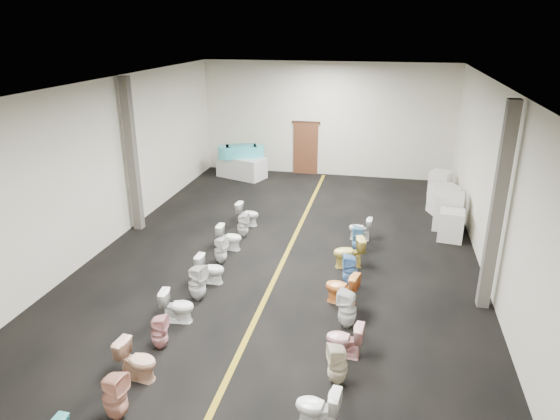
# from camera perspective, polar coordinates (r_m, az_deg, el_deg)

# --- Properties ---
(floor) EXTENTS (16.00, 16.00, 0.00)m
(floor) POSITION_cam_1_polar(r_m,az_deg,el_deg) (13.40, 0.62, -5.30)
(floor) COLOR black
(floor) RESTS_ON ground
(ceiling) EXTENTS (16.00, 16.00, 0.00)m
(ceiling) POSITION_cam_1_polar(r_m,az_deg,el_deg) (12.14, 0.70, 14.19)
(ceiling) COLOR black
(ceiling) RESTS_ON ground
(wall_back) EXTENTS (10.00, 0.00, 10.00)m
(wall_back) POSITION_cam_1_polar(r_m,az_deg,el_deg) (20.29, 5.30, 10.23)
(wall_back) COLOR beige
(wall_back) RESTS_ON ground
(wall_front) EXTENTS (10.00, 0.00, 10.00)m
(wall_front) POSITION_cam_1_polar(r_m,az_deg,el_deg) (5.77, -16.57, -18.86)
(wall_front) COLOR beige
(wall_front) RESTS_ON ground
(wall_left) EXTENTS (0.00, 16.00, 16.00)m
(wall_left) POSITION_cam_1_polar(r_m,az_deg,el_deg) (14.41, -19.29, 4.94)
(wall_left) COLOR beige
(wall_left) RESTS_ON ground
(wall_right) EXTENTS (0.00, 16.00, 16.00)m
(wall_right) POSITION_cam_1_polar(r_m,az_deg,el_deg) (12.62, 23.51, 2.26)
(wall_right) COLOR beige
(wall_right) RESTS_ON ground
(aisle_stripe) EXTENTS (0.12, 15.60, 0.01)m
(aisle_stripe) POSITION_cam_1_polar(r_m,az_deg,el_deg) (13.40, 0.62, -5.29)
(aisle_stripe) COLOR olive
(aisle_stripe) RESTS_ON floor
(back_door) EXTENTS (1.00, 0.10, 2.10)m
(back_door) POSITION_cam_1_polar(r_m,az_deg,el_deg) (20.59, 2.95, 7.03)
(back_door) COLOR #562D19
(back_door) RESTS_ON floor
(door_frame) EXTENTS (1.15, 0.08, 0.10)m
(door_frame) POSITION_cam_1_polar(r_m,az_deg,el_deg) (20.37, 3.00, 9.96)
(door_frame) COLOR #331C11
(door_frame) RESTS_ON back_door
(column_left) EXTENTS (0.25, 0.25, 4.50)m
(column_left) POSITION_cam_1_polar(r_m,az_deg,el_deg) (15.12, -16.55, 5.94)
(column_left) COLOR #59544C
(column_left) RESTS_ON floor
(column_right) EXTENTS (0.25, 0.25, 4.50)m
(column_right) POSITION_cam_1_polar(r_m,az_deg,el_deg) (11.17, 23.57, 0.02)
(column_right) COLOR #59544C
(column_right) RESTS_ON floor
(display_table) EXTENTS (2.10, 1.54, 0.84)m
(display_table) POSITION_cam_1_polar(r_m,az_deg,el_deg) (20.23, -4.40, 4.91)
(display_table) COLOR silver
(display_table) RESTS_ON floor
(bathtub) EXTENTS (1.79, 1.06, 0.55)m
(bathtub) POSITION_cam_1_polar(r_m,az_deg,el_deg) (20.07, -4.45, 6.70)
(bathtub) COLOR #46C3CA
(bathtub) RESTS_ON display_table
(appliance_crate_a) EXTENTS (0.76, 0.76, 0.87)m
(appliance_crate_a) POSITION_cam_1_polar(r_m,az_deg,el_deg) (15.06, 18.95, -1.67)
(appliance_crate_a) COLOR silver
(appliance_crate_a) RESTS_ON floor
(appliance_crate_b) EXTENTS (0.93, 0.93, 1.11)m
(appliance_crate_b) POSITION_cam_1_polar(r_m,az_deg,el_deg) (15.81, 18.71, -0.12)
(appliance_crate_b) COLOR silver
(appliance_crate_b) RESTS_ON floor
(appliance_crate_c) EXTENTS (1.08, 1.08, 0.94)m
(appliance_crate_c) POSITION_cam_1_polar(r_m,az_deg,el_deg) (17.02, 18.28, 1.06)
(appliance_crate_c) COLOR beige
(appliance_crate_c) RESTS_ON floor
(appliance_crate_d) EXTENTS (0.86, 0.86, 0.93)m
(appliance_crate_d) POSITION_cam_1_polar(r_m,az_deg,el_deg) (18.75, 17.81, 2.85)
(appliance_crate_d) COLOR white
(appliance_crate_d) RESTS_ON floor
(toilet_left_1) EXTENTS (0.44, 0.43, 0.83)m
(toilet_left_1) POSITION_cam_1_polar(r_m,az_deg,el_deg) (8.64, -18.35, -19.56)
(toilet_left_1) COLOR tan
(toilet_left_1) RESTS_ON floor
(toilet_left_2) EXTENTS (0.75, 0.48, 0.73)m
(toilet_left_2) POSITION_cam_1_polar(r_m,az_deg,el_deg) (9.36, -16.00, -16.18)
(toilet_left_2) COLOR #E0AE8E
(toilet_left_2) RESTS_ON floor
(toilet_left_3) EXTENTS (0.36, 0.35, 0.71)m
(toilet_left_3) POSITION_cam_1_polar(r_m,az_deg,el_deg) (9.99, -13.63, -13.41)
(toilet_left_3) COLOR #D59194
(toilet_left_3) RESTS_ON floor
(toilet_left_4) EXTENTS (0.73, 0.47, 0.71)m
(toilet_left_4) POSITION_cam_1_polar(r_m,az_deg,el_deg) (10.72, -11.64, -10.70)
(toilet_left_4) COLOR white
(toilet_left_4) RESTS_ON floor
(toilet_left_5) EXTENTS (0.47, 0.47, 0.85)m
(toilet_left_5) POSITION_cam_1_polar(r_m,az_deg,el_deg) (11.37, -9.45, -8.20)
(toilet_left_5) COLOR silver
(toilet_left_5) RESTS_ON floor
(toilet_left_6) EXTENTS (0.69, 0.40, 0.70)m
(toilet_left_6) POSITION_cam_1_polar(r_m,az_deg,el_deg) (12.09, -7.95, -6.70)
(toilet_left_6) COLOR white
(toilet_left_6) RESTS_ON floor
(toilet_left_7) EXTENTS (0.42, 0.42, 0.72)m
(toilet_left_7) POSITION_cam_1_polar(r_m,az_deg,el_deg) (12.99, -6.81, -4.56)
(toilet_left_7) COLOR white
(toilet_left_7) RESTS_ON floor
(toilet_left_8) EXTENTS (0.70, 0.41, 0.70)m
(toilet_left_8) POSITION_cam_1_polar(r_m,az_deg,el_deg) (13.74, -5.79, -3.13)
(toilet_left_8) COLOR white
(toilet_left_8) RESTS_ON floor
(toilet_left_9) EXTENTS (0.35, 0.34, 0.72)m
(toilet_left_9) POSITION_cam_1_polar(r_m,az_deg,el_deg) (14.49, -4.28, -1.77)
(toilet_left_9) COLOR silver
(toilet_left_9) RESTS_ON floor
(toilet_left_10) EXTENTS (0.73, 0.46, 0.71)m
(toilet_left_10) POSITION_cam_1_polar(r_m,az_deg,el_deg) (15.34, -3.73, -0.47)
(toilet_left_10) COLOR white
(toilet_left_10) RESTS_ON floor
(toilet_right_1) EXTENTS (0.73, 0.46, 0.71)m
(toilet_right_1) POSITION_cam_1_polar(r_m,az_deg,el_deg) (8.18, 4.30, -21.60)
(toilet_right_1) COLOR white
(toilet_right_1) RESTS_ON floor
(toilet_right_2) EXTENTS (0.45, 0.44, 0.77)m
(toilet_right_2) POSITION_cam_1_polar(r_m,az_deg,el_deg) (8.95, 6.60, -17.15)
(toilet_right_2) COLOR beige
(toilet_right_2) RESTS_ON floor
(toilet_right_3) EXTENTS (0.72, 0.45, 0.70)m
(toilet_right_3) POSITION_cam_1_polar(r_m,az_deg,el_deg) (9.61, 7.36, -14.47)
(toilet_right_3) COLOR #E5A3A4
(toilet_right_3) RESTS_ON floor
(toilet_right_4) EXTENTS (0.45, 0.45, 0.83)m
(toilet_right_4) POSITION_cam_1_polar(r_m,az_deg,el_deg) (10.38, 7.70, -11.17)
(toilet_right_4) COLOR white
(toilet_right_4) RESTS_ON floor
(toilet_right_5) EXTENTS (0.82, 0.59, 0.76)m
(toilet_right_5) POSITION_cam_1_polar(r_m,az_deg,el_deg) (11.20, 7.05, -8.82)
(toilet_right_5) COLOR orange
(toilet_right_5) RESTS_ON floor
(toilet_right_6) EXTENTS (0.41, 0.40, 0.78)m
(toilet_right_6) POSITION_cam_1_polar(r_m,az_deg,el_deg) (11.95, 8.02, -6.82)
(toilet_right_6) COLOR #6499D4
(toilet_right_6) RESTS_ON floor
(toilet_right_7) EXTENTS (0.87, 0.64, 0.79)m
(toilet_right_7) POSITION_cam_1_polar(r_m,az_deg,el_deg) (12.80, 7.86, -4.85)
(toilet_right_7) COLOR #DCC356
(toilet_right_7) RESTS_ON floor
(toilet_right_8) EXTENTS (0.37, 0.37, 0.74)m
(toilet_right_8) POSITION_cam_1_polar(r_m,az_deg,el_deg) (13.70, 8.94, -3.28)
(toilet_right_8) COLOR #6EAAD1
(toilet_right_8) RESTS_ON floor
(toilet_right_9) EXTENTS (0.67, 0.40, 0.67)m
(toilet_right_9) POSITION_cam_1_polar(r_m,az_deg,el_deg) (14.47, 9.15, -2.11)
(toilet_right_9) COLOR white
(toilet_right_9) RESTS_ON floor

